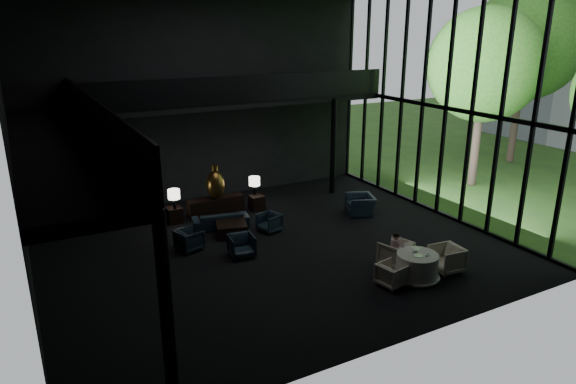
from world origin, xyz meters
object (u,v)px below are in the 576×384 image
sofa (220,218)px  table_lamp_right (254,182)px  dining_chair_north (395,251)px  dining_chair_west (392,274)px  table_lamp_left (174,195)px  window_armchair (360,201)px  dining_chair_east (447,257)px  lounge_armchair_east (269,223)px  lounge_armchair_south (242,245)px  console (216,206)px  side_table_left (174,215)px  coffee_table (231,229)px  child (396,243)px  side_table_right (257,203)px  bronze_urn (215,184)px  lounge_armchair_west (189,239)px  dining_table (417,268)px

sofa → table_lamp_right: bearing=-136.4°
dining_chair_north → dining_chair_west: (-0.91, -0.95, -0.12)m
table_lamp_right → table_lamp_left: bearing=-178.3°
table_lamp_left → dining_chair_north: bearing=-53.5°
table_lamp_left → sofa: (1.29, -1.13, -0.72)m
window_armchair → dining_chair_east: bearing=13.0°
lounge_armchair_east → lounge_armchair_south: 2.18m
console → sofa: sofa is taller
side_table_left → dining_chair_north: bearing=-54.1°
table_lamp_right → coffee_table: (-1.84, -2.07, -0.86)m
dining_chair_west → child: child is taller
side_table_right → window_armchair: size_ratio=0.50×
table_lamp_left → coffee_table: 2.54m
lounge_armchair_south → side_table_left: bearing=111.1°
coffee_table → side_table_left: bearing=122.9°
table_lamp_right → bronze_urn: bearing=-178.9°
bronze_urn → table_lamp_right: (1.60, 0.03, -0.15)m
lounge_armchair_south → coffee_table: size_ratio=0.75×
table_lamp_left → dining_chair_east: table_lamp_left is taller
console → window_armchair: (4.87, -2.47, 0.15)m
lounge_armchair_south → dining_chair_east: dining_chair_east is taller
sofa → child: bearing=133.0°
console → dining_chair_east: bearing=-61.0°
console → lounge_armchair_west: (-1.88, -2.58, 0.02)m
side_table_left → dining_chair_west: (3.86, -7.51, 0.05)m
console → lounge_armchair_south: bearing=-99.1°
bronze_urn → lounge_armchair_south: (-0.61, -3.76, -0.85)m
lounge_armchair_south → coffee_table: (0.37, 1.72, -0.16)m
lounge_armchair_south → coffee_table: bearing=84.5°
table_lamp_left → window_armchair: (6.47, -2.35, -0.58)m
bronze_urn → dining_chair_north: (3.16, -6.50, -0.78)m
table_lamp_right → side_table_left: bearing=179.4°
side_table_left → side_table_right: size_ratio=0.99×
side_table_left → bronze_urn: bearing=-2.2°
lounge_armchair_east → dining_chair_east: dining_chair_east is taller
lounge_armchair_east → lounge_armchair_south: size_ratio=0.85×
coffee_table → dining_chair_north: dining_chair_north is taller
table_lamp_left → coffee_table: bearing=-55.5°
lounge_armchair_east → console: bearing=-172.0°
bronze_urn → table_lamp_left: bronze_urn is taller
coffee_table → bronze_urn: bearing=83.2°
bronze_urn → lounge_armchair_east: size_ratio=1.98×
dining_chair_east → lounge_armchair_east: bearing=-143.3°
side_table_left → dining_table: dining_table is taller
console → table_lamp_right: 1.76m
table_lamp_right → lounge_armchair_south: table_lamp_right is taller
dining_table → bronze_urn: bearing=112.7°
coffee_table → dining_table: dining_table is taller
bronze_urn → dining_chair_east: bronze_urn is taller
bronze_urn → dining_chair_east: size_ratio=1.39×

